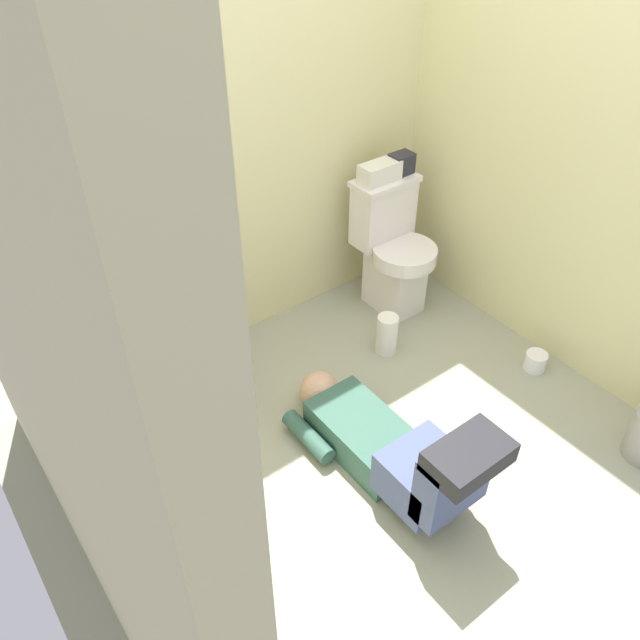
% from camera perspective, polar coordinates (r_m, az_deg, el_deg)
% --- Properties ---
extents(ground_plane, '(2.82, 3.13, 0.04)m').
position_cam_1_polar(ground_plane, '(2.93, 4.77, -11.56)').
color(ground_plane, '#999B83').
extents(wall_back, '(2.48, 0.08, 2.40)m').
position_cam_1_polar(wall_back, '(2.96, -8.68, 17.99)').
color(wall_back, beige).
rests_on(wall_back, ground_plane).
extents(wall_left, '(0.08, 2.13, 2.40)m').
position_cam_1_polar(wall_left, '(1.70, -25.04, -3.08)').
color(wall_left, beige).
rests_on(wall_left, ground_plane).
extents(wall_right, '(0.08, 2.13, 2.40)m').
position_cam_1_polar(wall_right, '(3.03, 24.22, 15.59)').
color(wall_right, beige).
rests_on(wall_right, ground_plane).
extents(toilet, '(0.36, 0.46, 0.75)m').
position_cam_1_polar(toilet, '(3.51, 6.54, 6.47)').
color(toilet, silver).
rests_on(toilet, ground_plane).
extents(vanity_cabinet, '(0.60, 0.53, 0.82)m').
position_cam_1_polar(vanity_cabinet, '(2.82, -16.23, -3.19)').
color(vanity_cabinet, beige).
rests_on(vanity_cabinet, ground_plane).
extents(faucet, '(0.02, 0.02, 0.10)m').
position_cam_1_polar(faucet, '(2.67, -19.27, 5.73)').
color(faucet, silver).
rests_on(faucet, vanity_cabinet).
extents(person_plumber, '(0.39, 1.06, 0.52)m').
position_cam_1_polar(person_plumber, '(2.69, 6.52, -11.43)').
color(person_plumber, '#33594C').
rests_on(person_plumber, ground_plane).
extents(tissue_box, '(0.22, 0.11, 0.10)m').
position_cam_1_polar(tissue_box, '(3.33, 5.43, 13.19)').
color(tissue_box, silver).
rests_on(tissue_box, toilet).
extents(toiletry_bag, '(0.12, 0.09, 0.11)m').
position_cam_1_polar(toiletry_bag, '(3.43, 7.37, 13.87)').
color(toiletry_bag, '#26262D').
rests_on(toiletry_bag, toilet).
extents(soap_dispenser, '(0.06, 0.06, 0.17)m').
position_cam_1_polar(soap_dispenser, '(2.61, -23.00, 4.37)').
color(soap_dispenser, '#368E56').
rests_on(soap_dispenser, vanity_cabinet).
extents(bottle_blue, '(0.06, 0.06, 0.17)m').
position_cam_1_polar(bottle_blue, '(2.63, -21.49, 5.59)').
color(bottle_blue, '#3E6BBA').
rests_on(bottle_blue, vanity_cabinet).
extents(bottle_clear, '(0.05, 0.05, 0.16)m').
position_cam_1_polar(bottle_clear, '(2.66, -19.89, 6.21)').
color(bottle_clear, silver).
rests_on(bottle_clear, vanity_cabinet).
extents(bottle_amber, '(0.04, 0.04, 0.12)m').
position_cam_1_polar(bottle_amber, '(2.68, -18.67, 6.34)').
color(bottle_amber, gold).
rests_on(bottle_amber, vanity_cabinet).
extents(bottle_white, '(0.04, 0.04, 0.13)m').
position_cam_1_polar(bottle_white, '(2.64, -16.57, 6.35)').
color(bottle_white, silver).
rests_on(bottle_white, vanity_cabinet).
extents(bottle_pink, '(0.05, 0.05, 0.14)m').
position_cam_1_polar(bottle_pink, '(2.66, -15.43, 6.97)').
color(bottle_pink, pink).
rests_on(bottle_pink, vanity_cabinet).
extents(paper_towel_roll, '(0.11, 0.11, 0.23)m').
position_cam_1_polar(paper_towel_roll, '(3.31, 6.08, -1.31)').
color(paper_towel_roll, white).
rests_on(paper_towel_roll, ground_plane).
extents(toilet_paper_roll, '(0.11, 0.11, 0.10)m').
position_cam_1_polar(toilet_paper_roll, '(3.41, 18.93, -3.57)').
color(toilet_paper_roll, white).
rests_on(toilet_paper_roll, ground_plane).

